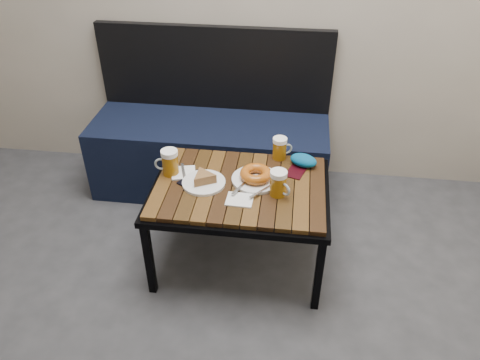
# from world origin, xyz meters

# --- Properties ---
(bench) EXTENTS (1.40, 0.50, 0.95)m
(bench) POSITION_xyz_m (-0.14, 1.76, 0.27)
(bench) COLOR black
(bench) RESTS_ON ground
(cafe_table) EXTENTS (0.84, 0.62, 0.47)m
(cafe_table) POSITION_xyz_m (0.13, 1.12, 0.43)
(cafe_table) COLOR black
(cafe_table) RESTS_ON ground
(beer_mug_left) EXTENTS (0.12, 0.08, 0.13)m
(beer_mug_left) POSITION_xyz_m (-0.22, 1.17, 0.54)
(beer_mug_left) COLOR #8B570B
(beer_mug_left) RESTS_ON cafe_table
(beer_mug_centre) EXTENTS (0.11, 0.09, 0.12)m
(beer_mug_centre) POSITION_xyz_m (0.30, 1.38, 0.53)
(beer_mug_centre) COLOR #8B570B
(beer_mug_centre) RESTS_ON cafe_table
(beer_mug_right) EXTENTS (0.11, 0.11, 0.13)m
(beer_mug_right) POSITION_xyz_m (0.31, 1.07, 0.53)
(beer_mug_right) COLOR #8B570B
(beer_mug_right) RESTS_ON cafe_table
(plate_pie) EXTENTS (0.21, 0.21, 0.06)m
(plate_pie) POSITION_xyz_m (-0.04, 1.11, 0.49)
(plate_pie) COLOR white
(plate_pie) RESTS_ON cafe_table
(plate_bagel) EXTENTS (0.26, 0.28, 0.06)m
(plate_bagel) POSITION_xyz_m (0.20, 1.16, 0.50)
(plate_bagel) COLOR white
(plate_bagel) RESTS_ON cafe_table
(napkin_left) EXTENTS (0.14, 0.15, 0.01)m
(napkin_left) POSITION_xyz_m (-0.16, 1.18, 0.48)
(napkin_left) COLOR white
(napkin_left) RESTS_ON cafe_table
(napkin_right) EXTENTS (0.12, 0.11, 0.01)m
(napkin_right) POSITION_xyz_m (0.14, 1.00, 0.48)
(napkin_right) COLOR white
(napkin_right) RESTS_ON cafe_table
(passport_navy) EXTENTS (0.16, 0.18, 0.01)m
(passport_navy) POSITION_xyz_m (-0.09, 1.13, 0.48)
(passport_navy) COLOR black
(passport_navy) RESTS_ON cafe_table
(passport_burgundy) EXTENTS (0.11, 0.13, 0.01)m
(passport_burgundy) POSITION_xyz_m (0.38, 1.26, 0.47)
(passport_burgundy) COLOR black
(passport_burgundy) RESTS_ON cafe_table
(knit_pouch) EXTENTS (0.16, 0.13, 0.06)m
(knit_pouch) POSITION_xyz_m (0.42, 1.33, 0.50)
(knit_pouch) COLOR #05418B
(knit_pouch) RESTS_ON cafe_table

